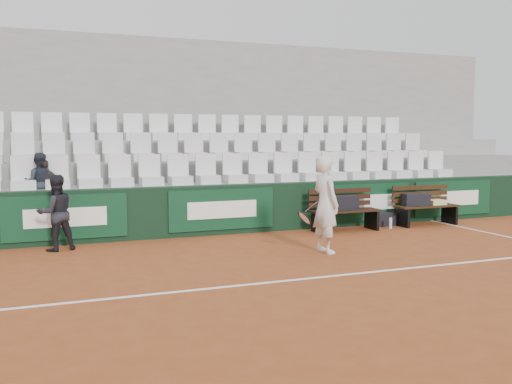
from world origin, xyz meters
The scene contains 22 objects.
ground centered at (0.00, 0.00, 0.00)m, with size 80.00×80.00×0.00m, color brown.
court_baseline centered at (0.00, 0.00, 0.00)m, with size 18.00×0.06×0.01m, color white.
back_barrier centered at (0.07, 3.99, 0.50)m, with size 18.00×0.34×1.00m.
grandstand_tier_front centered at (0.00, 4.62, 0.50)m, with size 18.00×0.95×1.00m, color gray.
grandstand_tier_mid centered at (0.00, 5.58, 0.72)m, with size 18.00×0.95×1.45m, color gray.
grandstand_tier_back centered at (0.00, 6.53, 0.95)m, with size 18.00×0.95×1.90m, color #999A97.
grandstand_rear_wall centered at (0.00, 7.15, 2.20)m, with size 18.00×0.30×4.40m, color gray.
seat_row_front centered at (0.00, 4.45, 1.31)m, with size 11.90×0.44×0.63m, color silver.
seat_row_mid centered at (0.00, 5.40, 1.77)m, with size 11.90×0.44×0.63m, color silver.
seat_row_back centered at (0.00, 6.35, 2.21)m, with size 11.90×0.44×0.63m, color white.
bench_left centered at (2.37, 3.35, 0.23)m, with size 1.50×0.56×0.45m, color black.
bench_right centered at (4.48, 3.38, 0.23)m, with size 1.50×0.56×0.45m, color #321D0F.
sports_bag_left centered at (2.29, 3.37, 0.60)m, with size 0.69×0.30×0.30m, color black.
sports_bag_right centered at (4.19, 3.39, 0.58)m, with size 0.58×0.27×0.27m, color black.
towel centered at (4.75, 3.40, 0.50)m, with size 0.39×0.28×0.11m, color beige.
sports_bag_ground centered at (3.55, 3.66, 0.14)m, with size 0.47×0.28×0.28m, color black.
water_bottle_near centered at (1.80, 3.64, 0.13)m, with size 0.07×0.07×0.25m, color silver.
water_bottle_far centered at (3.43, 3.25, 0.12)m, with size 0.07×0.07×0.24m, color silver.
tennis_player centered at (0.91, 1.54, 0.83)m, with size 0.73×0.65×1.67m.
ball_kid centered at (-3.38, 3.39, 0.67)m, with size 0.65×0.50×1.33m, color black.
spectator_b centered at (-3.50, 4.50, 1.50)m, with size 0.58×0.24×1.00m, color #2E2924.
spectator_c centered at (-3.62, 4.50, 1.57)m, with size 0.55×0.43×1.14m, color #212631.
Camera 1 is at (-3.73, -7.03, 2.00)m, focal length 40.00 mm.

